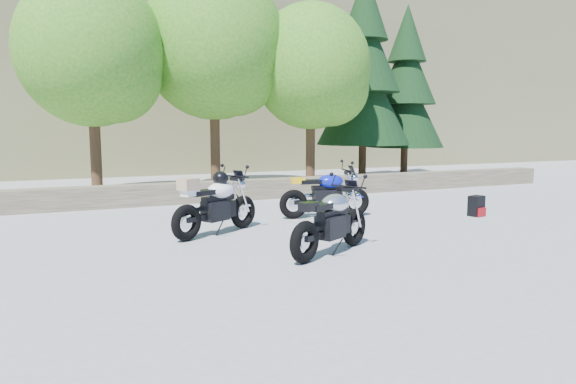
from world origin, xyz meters
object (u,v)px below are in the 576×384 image
at_px(white_bike, 216,204).
at_px(blue_bike, 326,195).
at_px(backpack, 477,206).
at_px(silver_bike, 332,222).

distance_m(white_bike, blue_bike, 2.64).
relative_size(white_bike, backpack, 4.21).
height_order(blue_bike, backpack, blue_bike).
height_order(white_bike, backpack, white_bike).
xyz_separation_m(silver_bike, white_bike, (-1.17, 2.02, 0.07)).
height_order(white_bike, blue_bike, white_bike).
xyz_separation_m(silver_bike, blue_bike, (1.37, 2.75, 0.01)).
height_order(silver_bike, blue_bike, blue_bike).
relative_size(silver_bike, backpack, 4.10).
bearing_deg(blue_bike, backpack, -11.67).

